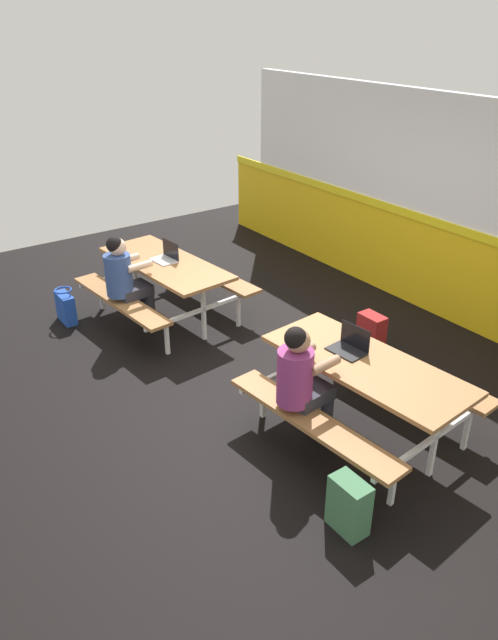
{
  "coord_description": "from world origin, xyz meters",
  "views": [
    {
      "loc": [
        4.52,
        -3.14,
        3.43
      ],
      "look_at": [
        0.0,
        0.06,
        0.55
      ],
      "focal_mm": 33.95,
      "sensor_mm": 36.0,
      "label": 1
    }
  ],
  "objects_px": {
    "backpack_dark": "(371,333)",
    "satchel_spare": "(350,506)",
    "picnic_table_right": "(364,378)",
    "student_nearer": "(125,277)",
    "laptop_dark": "(349,346)",
    "picnic_table_left": "(166,274)",
    "tote_bag_bright": "(66,307)",
    "student_further": "(301,378)",
    "laptop_silver": "(166,256)"
  },
  "relations": [
    {
      "from": "picnic_table_left",
      "to": "tote_bag_bright",
      "type": "bearing_deg",
      "value": -119.94
    },
    {
      "from": "laptop_silver",
      "to": "picnic_table_right",
      "type": "bearing_deg",
      "value": 5.15
    },
    {
      "from": "backpack_dark",
      "to": "picnic_table_right",
      "type": "bearing_deg",
      "value": -49.0
    },
    {
      "from": "picnic_table_right",
      "to": "student_nearer",
      "type": "height_order",
      "value": "student_nearer"
    },
    {
      "from": "student_nearer",
      "to": "backpack_dark",
      "type": "height_order",
      "value": "student_nearer"
    },
    {
      "from": "picnic_table_left",
      "to": "tote_bag_bright",
      "type": "distance_m",
      "value": 1.29
    },
    {
      "from": "picnic_table_left",
      "to": "student_further",
      "type": "relative_size",
      "value": 1.58
    },
    {
      "from": "student_nearer",
      "to": "satchel_spare",
      "type": "height_order",
      "value": "student_nearer"
    },
    {
      "from": "student_nearer",
      "to": "laptop_dark",
      "type": "height_order",
      "value": "student_nearer"
    },
    {
      "from": "picnic_table_right",
      "to": "student_further",
      "type": "relative_size",
      "value": 1.58
    },
    {
      "from": "satchel_spare",
      "to": "laptop_silver",
      "type": "bearing_deg",
      "value": 171.06
    },
    {
      "from": "laptop_dark",
      "to": "satchel_spare",
      "type": "distance_m",
      "value": 1.45
    },
    {
      "from": "laptop_silver",
      "to": "backpack_dark",
      "type": "height_order",
      "value": "laptop_silver"
    },
    {
      "from": "laptop_silver",
      "to": "laptop_dark",
      "type": "height_order",
      "value": "same"
    },
    {
      "from": "backpack_dark",
      "to": "tote_bag_bright",
      "type": "xyz_separation_m",
      "value": [
        -2.64,
        -2.52,
        -0.02
      ]
    },
    {
      "from": "backpack_dark",
      "to": "tote_bag_bright",
      "type": "bearing_deg",
      "value": -136.36
    },
    {
      "from": "student_further",
      "to": "backpack_dark",
      "type": "bearing_deg",
      "value": 115.7
    },
    {
      "from": "picnic_table_left",
      "to": "backpack_dark",
      "type": "height_order",
      "value": "picnic_table_left"
    },
    {
      "from": "picnic_table_right",
      "to": "backpack_dark",
      "type": "distance_m",
      "value": 1.55
    },
    {
      "from": "picnic_table_left",
      "to": "picnic_table_right",
      "type": "bearing_deg",
      "value": 5.86
    },
    {
      "from": "student_nearer",
      "to": "laptop_dark",
      "type": "distance_m",
      "value": 2.86
    },
    {
      "from": "picnic_table_left",
      "to": "backpack_dark",
      "type": "xyz_separation_m",
      "value": [
        2.03,
        1.45,
        -0.36
      ]
    },
    {
      "from": "backpack_dark",
      "to": "student_nearer",
      "type": "bearing_deg",
      "value": -134.27
    },
    {
      "from": "picnic_table_left",
      "to": "picnic_table_right",
      "type": "xyz_separation_m",
      "value": [
        3.02,
        0.31,
        0.0
      ]
    },
    {
      "from": "laptop_dark",
      "to": "backpack_dark",
      "type": "xyz_separation_m",
      "value": [
        -0.77,
        1.12,
        -0.57
      ]
    },
    {
      "from": "laptop_silver",
      "to": "laptop_dark",
      "type": "distance_m",
      "value": 2.83
    },
    {
      "from": "satchel_spare",
      "to": "picnic_table_left",
      "type": "bearing_deg",
      "value": 171.51
    },
    {
      "from": "student_nearer",
      "to": "tote_bag_bright",
      "type": "distance_m",
      "value": 1.0
    },
    {
      "from": "student_nearer",
      "to": "laptop_silver",
      "type": "xyz_separation_m",
      "value": [
        -0.1,
        0.59,
        0.08
      ]
    },
    {
      "from": "tote_bag_bright",
      "to": "student_further",
      "type": "bearing_deg",
      "value": 13.02
    },
    {
      "from": "picnic_table_right",
      "to": "backpack_dark",
      "type": "relative_size",
      "value": 4.34
    },
    {
      "from": "picnic_table_left",
      "to": "laptop_silver",
      "type": "distance_m",
      "value": 0.22
    },
    {
      "from": "student_further",
      "to": "picnic_table_left",
      "type": "bearing_deg",
      "value": 174.7
    },
    {
      "from": "student_nearer",
      "to": "backpack_dark",
      "type": "relative_size",
      "value": 2.74
    },
    {
      "from": "picnic_table_left",
      "to": "backpack_dark",
      "type": "distance_m",
      "value": 2.52
    },
    {
      "from": "backpack_dark",
      "to": "tote_bag_bright",
      "type": "height_order",
      "value": "backpack_dark"
    },
    {
      "from": "backpack_dark",
      "to": "satchel_spare",
      "type": "bearing_deg",
      "value": -48.85
    },
    {
      "from": "student_nearer",
      "to": "laptop_silver",
      "type": "relative_size",
      "value": 3.56
    },
    {
      "from": "laptop_dark",
      "to": "satchel_spare",
      "type": "xyz_separation_m",
      "value": [
        1.0,
        -0.89,
        -0.57
      ]
    },
    {
      "from": "picnic_table_right",
      "to": "backpack_dark",
      "type": "height_order",
      "value": "picnic_table_right"
    },
    {
      "from": "picnic_table_left",
      "to": "student_further",
      "type": "bearing_deg",
      "value": -5.3
    },
    {
      "from": "picnic_table_left",
      "to": "picnic_table_right",
      "type": "relative_size",
      "value": 1.0
    },
    {
      "from": "picnic_table_right",
      "to": "student_nearer",
      "type": "bearing_deg",
      "value": -163.69
    },
    {
      "from": "laptop_dark",
      "to": "satchel_spare",
      "type": "height_order",
      "value": "laptop_dark"
    },
    {
      "from": "laptop_dark",
      "to": "picnic_table_left",
      "type": "bearing_deg",
      "value": -173.33
    },
    {
      "from": "picnic_table_right",
      "to": "laptop_dark",
      "type": "xyz_separation_m",
      "value": [
        -0.23,
        0.02,
        0.21
      ]
    },
    {
      "from": "picnic_table_left",
      "to": "picnic_table_right",
      "type": "height_order",
      "value": "same"
    },
    {
      "from": "picnic_table_left",
      "to": "satchel_spare",
      "type": "bearing_deg",
      "value": -8.49
    },
    {
      "from": "picnic_table_left",
      "to": "student_nearer",
      "type": "xyz_separation_m",
      "value": [
        0.07,
        -0.55,
        0.13
      ]
    },
    {
      "from": "laptop_dark",
      "to": "student_further",
      "type": "bearing_deg",
      "value": -84.17
    }
  ]
}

